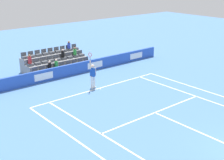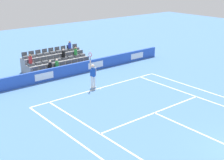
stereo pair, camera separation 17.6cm
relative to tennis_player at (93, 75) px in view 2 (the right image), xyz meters
name	(u,v)px [view 2 (the right image)]	position (x,y,z in m)	size (l,w,h in m)	color
line_baseline	(99,88)	(-0.31, 0.37, -0.99)	(10.97, 0.10, 0.01)	white
line_service	(154,113)	(-0.31, 5.86, -0.99)	(8.23, 0.10, 0.01)	white
line_centre_service	(199,133)	(-0.31, 9.06, -0.99)	(0.10, 6.40, 0.01)	white
line_singles_sideline_left	(106,137)	(3.81, 6.31, -0.99)	(0.10, 11.89, 0.01)	white
line_singles_sideline_right	(202,99)	(-4.42, 6.31, -0.99)	(0.10, 11.89, 0.01)	white
line_doubles_sideline_left	(84,146)	(5.18, 6.31, -0.99)	(0.10, 11.89, 0.01)	white
line_doubles_sideline_right	(214,94)	(-5.79, 6.31, -0.99)	(0.10, 11.89, 0.01)	white
line_centre_mark	(100,89)	(-0.31, 0.47, -0.99)	(0.10, 0.20, 0.01)	white
sponsor_barrier	(71,70)	(-0.31, -3.50, -0.51)	(19.65, 0.22, 0.96)	blue
tennis_player	(93,75)	(0.00, 0.00, 0.00)	(0.53, 0.38, 2.85)	white
stadium_stand	(56,63)	(-0.31, -5.81, -0.45)	(5.58, 2.85, 2.14)	gray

